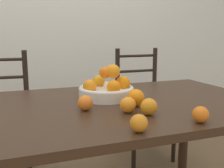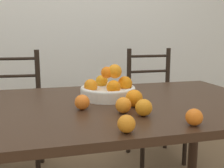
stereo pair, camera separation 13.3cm
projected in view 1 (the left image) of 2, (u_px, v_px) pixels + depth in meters
wall_back at (52, 14)px, 2.64m from camera, size 8.00×0.06×2.60m
dining_table at (98, 121)px, 1.32m from camera, size 1.79×0.96×0.74m
fruit_bowl at (107, 89)px, 1.42m from camera, size 0.30×0.30×0.18m
orange_loose_0 at (85, 103)px, 1.19m from camera, size 0.07×0.07×0.07m
orange_loose_1 at (201, 115)px, 1.02m from camera, size 0.07×0.07×0.07m
orange_loose_2 at (128, 105)px, 1.15m from camera, size 0.07×0.07×0.07m
orange_loose_3 at (136, 98)px, 1.26m from camera, size 0.08×0.08×0.08m
orange_loose_4 at (139, 123)px, 0.92m from camera, size 0.06×0.06×0.06m
orange_loose_5 at (149, 107)px, 1.12m from camera, size 0.07×0.07×0.07m
chair_left at (1, 118)px, 1.94m from camera, size 0.44×0.42×0.97m
chair_right at (143, 104)px, 2.33m from camera, size 0.42×0.40×0.97m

